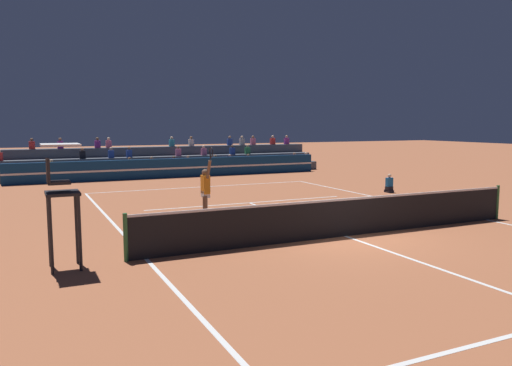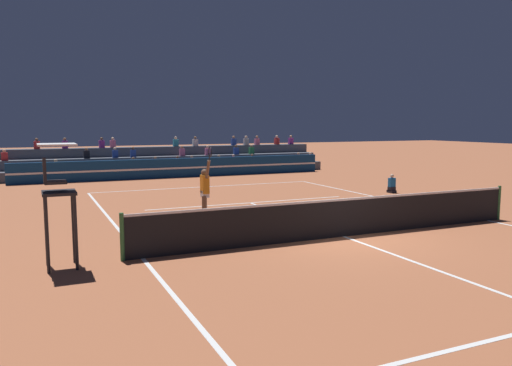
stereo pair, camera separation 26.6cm
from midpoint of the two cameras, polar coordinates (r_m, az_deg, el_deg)
The scene contains 9 objects.
ground_plane at distance 14.01m, azimuth 10.51°, elevation -6.04°, with size 120.00×120.00×0.00m, color #AD603D.
court_lines at distance 14.01m, azimuth 10.51°, elevation -6.02°, with size 11.10×23.90×0.01m.
tennis_net at distance 13.90m, azimuth 10.56°, elevation -3.85°, with size 12.00×0.10×1.10m.
sponsor_banner_wall at distance 29.05m, azimuth -8.50°, elevation 1.72°, with size 18.00×0.26×1.10m.
bleacher_stand at distance 31.48m, azimuth -9.73°, elevation 2.28°, with size 19.96×2.85×2.28m.
umpire_chair at distance 11.30m, azimuth -21.19°, elevation -0.62°, with size 0.76×0.84×2.67m.
ball_kid_courtside at distance 23.18m, azimuth 15.57°, elevation -0.27°, with size 0.30×0.36×0.84m.
tennis_player at distance 15.33m, azimuth -5.37°, elevation -1.09°, with size 0.35×1.09×2.46m.
tennis_ball at distance 17.22m, azimuth 14.60°, elevation -3.63°, with size 0.07×0.07×0.07m, color #C6DB33.
Camera 2 is at (-7.71, -11.26, 3.09)m, focal length 35.00 mm.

